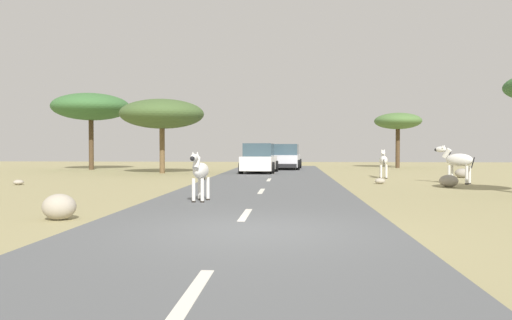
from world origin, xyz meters
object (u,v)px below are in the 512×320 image
Objects in this scene: rock_1 at (380,181)px; rock_3 at (19,182)px; car_1 at (259,159)px; car_0 at (286,158)px; tree_0 at (91,107)px; zebra_2 at (457,160)px; rock_0 at (449,181)px; rock_2 at (59,207)px; zebra_0 at (200,172)px; tree_2 at (398,122)px; rock_4 at (462,173)px; zebra_1 at (383,161)px; tree_3 at (162,114)px.

rock_1 is 1.05× the size of rock_3.
rock_1 is (5.64, -8.17, -0.72)m from car_1.
car_0 is 14.07m from tree_0.
car_1 is 10.72× the size of rock_3.
zebra_2 is 24.50m from tree_0.
rock_1 is at bearing 5.98° from rock_3.
rock_0 is at bearing -35.19° from tree_0.
zebra_2 is 2.35× the size of rock_2.
rock_2 reaches higher than rock_0.
tree_2 is at bearing -108.50° from zebra_0.
zebra_1 is at bearing -172.26° from rock_4.
tree_3 is 17.16m from rock_0.
rock_4 is at bearing -15.68° from car_1.
zebra_2 reaches higher than rock_4.
car_0 is 6.18× the size of rock_0.
car_1 is 6.15× the size of rock_0.
zebra_2 reaches higher than zebra_1.
rock_3 is (-17.33, -0.01, -0.13)m from rock_0.
car_1 is 6.30× the size of rock_4.
tree_2 reaches higher than rock_4.
tree_0 is at bearing 100.82° from rock_3.
rock_0 is (-1.99, -18.70, -3.28)m from tree_2.
rock_2 is (-8.67, -11.13, 0.15)m from rock_1.
tree_0 reaches higher than rock_3.
car_0 is (-7.37, 13.15, -0.14)m from zebra_2.
zebra_1 is 16.86m from rock_3.
car_0 is at bearing -156.65° from tree_2.
tree_3 is at bearing 168.16° from rock_4.
rock_0 is at bearing -139.55° from zebra_0.
rock_3 is at bearing -174.02° from rock_1.
zebra_1 reaches higher than rock_2.
zebra_1 is 0.31× the size of tree_3.
tree_2 is at bearing 75.76° from rock_1.
car_1 is 10.24× the size of rock_1.
zebra_0 is at bearing -144.10° from rock_0.
tree_3 is at bearing 104.29° from zebra_2.
tree_2 is at bearing 11.72° from tree_0.
rock_2 is (-11.96, -11.48, -0.71)m from zebra_2.
tree_0 is 1.28× the size of tree_2.
tree_0 reaches higher than rock_4.
tree_0 is 25.68m from rock_2.
tree_3 is (-12.36, 3.99, 2.67)m from zebra_1.
car_0 reaches higher than zebra_2.
tree_2 is (9.98, 8.96, 2.67)m from car_1.
car_1 is at bearing 77.42° from car_0.
rock_2 is at bearing 58.63° from zebra_0.
zebra_2 reaches higher than zebra_0.
rock_1 is at bearing -124.21° from zebra_0.
tree_3 is (-5.20, 15.86, 2.67)m from zebra_0.
zebra_2 is 18.38m from rock_3.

